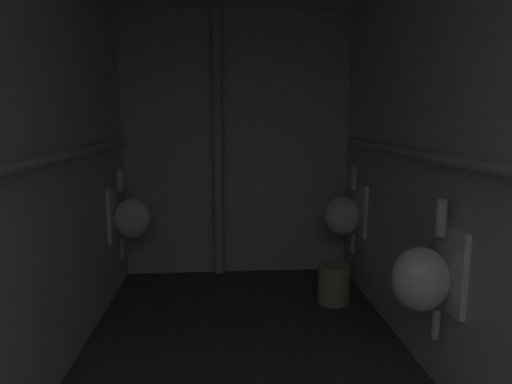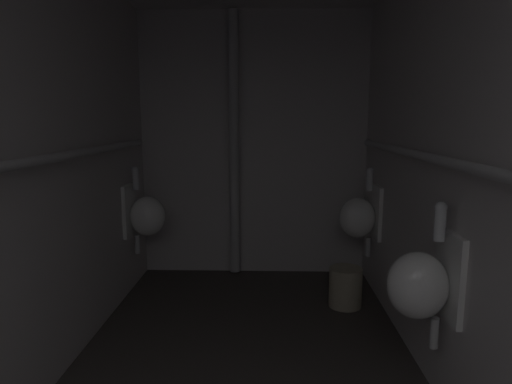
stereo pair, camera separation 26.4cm
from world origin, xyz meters
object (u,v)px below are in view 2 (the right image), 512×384
(urinal_left_mid, at_px, (145,215))
(standpipe_back_wall, at_px, (234,146))
(urinal_right_far, at_px, (360,216))
(urinal_right_mid, at_px, (422,283))
(waste_bin, at_px, (345,287))

(urinal_left_mid, height_order, standpipe_back_wall, standpipe_back_wall)
(urinal_right_far, relative_size, standpipe_back_wall, 0.32)
(urinal_left_mid, distance_m, urinal_right_far, 1.81)
(urinal_right_mid, bearing_deg, standpipe_back_wall, 118.80)
(urinal_right_mid, distance_m, urinal_right_far, 1.52)
(urinal_right_mid, bearing_deg, urinal_left_mid, 139.64)
(urinal_left_mid, distance_m, urinal_right_mid, 2.37)
(urinal_left_mid, distance_m, standpipe_back_wall, 1.01)
(standpipe_back_wall, bearing_deg, urinal_right_mid, -61.20)
(urinal_right_far, bearing_deg, standpipe_back_wall, 157.73)
(standpipe_back_wall, bearing_deg, waste_bin, -37.73)
(standpipe_back_wall, bearing_deg, urinal_left_mid, -149.52)
(urinal_left_mid, distance_m, waste_bin, 1.76)
(waste_bin, bearing_deg, standpipe_back_wall, 142.27)
(urinal_right_mid, xyz_separation_m, urinal_right_far, (0.00, 1.52, 0.00))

